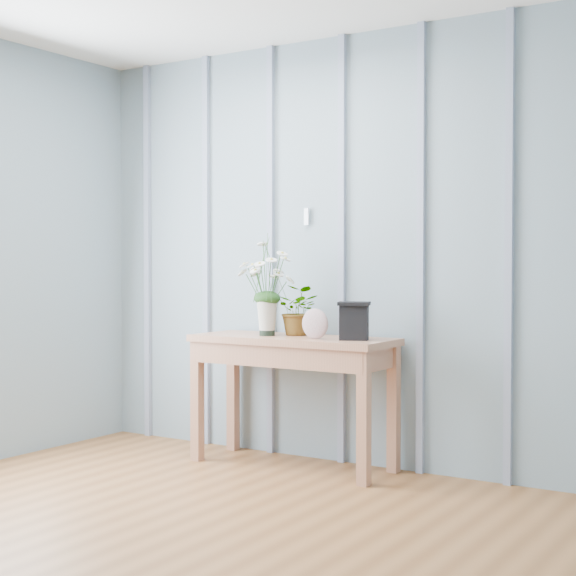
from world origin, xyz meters
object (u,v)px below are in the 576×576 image
Objects in this scene: sideboard at (293,356)px; felt_disc_vessel at (315,324)px; carved_box at (354,320)px; daisy_vase at (267,275)px.

felt_disc_vessel is (0.20, -0.09, 0.20)m from sideboard.
sideboard is at bearing 177.18° from carved_box.
daisy_vase is 0.45m from felt_disc_vessel.
sideboard is 0.47m from carved_box.
daisy_vase is (-0.16, -0.03, 0.47)m from sideboard.
carved_box is (0.21, 0.07, 0.02)m from felt_disc_vessel.
sideboard is 5.73× the size of carved_box.
daisy_vase is at bearing 173.14° from felt_disc_vessel.
carved_box reaches higher than sideboard.
carved_box is (0.57, 0.01, -0.25)m from daisy_vase.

